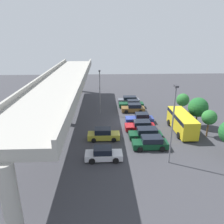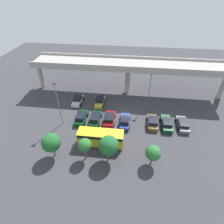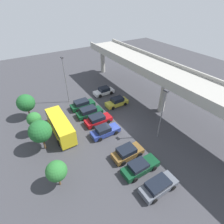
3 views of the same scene
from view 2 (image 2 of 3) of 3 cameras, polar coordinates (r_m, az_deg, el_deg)
The scene contains 18 objects.
ground_plane at distance 36.47m, azimuth 4.05°, elevation -1.71°, with size 94.50×94.50×0.00m, color #38383D.
highway_overpass at distance 41.52m, azimuth 5.38°, elevation 14.64°, with size 45.25×6.51×8.24m.
parked_car_0 at distance 41.00m, azimuth -11.14°, elevation 3.87°, with size 2.06×4.39×1.59m.
parked_car_1 at distance 35.65m, azimuth -10.00°, elevation -1.74°, with size 2.12×4.56×1.64m.
parked_car_2 at distance 35.07m, azimuth -5.48°, elevation -2.08°, with size 2.13×4.63×1.58m.
parked_car_3 at distance 34.89m, azimuth -0.86°, elevation -2.17°, with size 2.19×4.56×1.56m.
parked_car_4 at distance 34.35m, azimuth 4.20°, elevation -3.04°, with size 2.03×4.60×1.64m.
parked_car_5 at distance 34.98m, azimuth 13.09°, elevation -3.19°, with size 2.14×4.34×1.61m.
parked_car_6 at distance 35.48m, azimuth 17.40°, elevation -3.54°, with size 2.09×4.89×1.53m.
parked_car_7 at distance 36.37m, azimuth 22.10°, elevation -3.67°, with size 2.10×4.56×1.45m.
parked_car_8 at distance 39.77m, azimuth -3.95°, elevation 3.46°, with size 1.98×4.44×1.68m.
shuttle_bus at distance 29.92m, azimuth -3.72°, elevation -8.16°, with size 7.68×2.61×2.82m.
lamp_post_near_aisle at distance 37.77m, azimuth 12.21°, elevation 7.72°, with size 0.70×0.35×8.09m.
lamp_post_mid_lot at distance 33.08m, azimuth -17.23°, elevation 3.17°, with size 0.70×0.35×9.12m.
tree_front_left at distance 28.71m, azimuth -19.24°, elevation -9.48°, with size 2.96×2.96×4.52m.
tree_front_centre at distance 27.28m, azimuth -8.85°, elevation -10.66°, with size 2.10×2.10×4.00m.
tree_front_right at distance 26.53m, azimuth -1.06°, elevation -10.90°, with size 3.06×3.06×4.77m.
tree_front_far_right at distance 27.29m, azimuth 13.26°, elevation -12.91°, with size 2.37×2.37×3.66m.
Camera 2 is at (0.78, -28.17, 23.16)m, focal length 28.00 mm.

